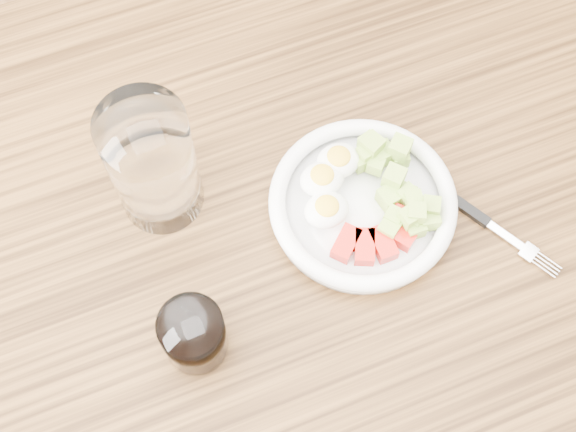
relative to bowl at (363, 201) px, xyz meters
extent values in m
plane|color=brown|center=(-0.08, 0.00, -0.79)|extent=(4.00, 4.00, 0.00)
cube|color=brown|center=(0.57, 0.35, -0.43)|extent=(0.07, 0.07, 0.73)
cube|color=brown|center=(-0.08, 0.00, -0.04)|extent=(1.50, 0.90, 0.04)
cylinder|color=white|center=(0.00, 0.00, -0.01)|extent=(0.21, 0.21, 0.01)
torus|color=white|center=(0.00, 0.00, 0.00)|extent=(0.22, 0.22, 0.02)
cube|color=red|center=(-0.04, -0.04, 0.00)|extent=(0.04, 0.04, 0.02)
cube|color=red|center=(-0.02, -0.05, 0.00)|extent=(0.04, 0.05, 0.02)
cube|color=red|center=(0.00, -0.06, 0.00)|extent=(0.02, 0.04, 0.02)
cube|color=red|center=(0.02, -0.05, 0.00)|extent=(0.04, 0.05, 0.02)
cube|color=red|center=(0.04, -0.04, 0.00)|extent=(0.04, 0.04, 0.02)
ellipsoid|color=white|center=(-0.04, 0.04, 0.01)|extent=(0.05, 0.04, 0.03)
ellipsoid|color=yellow|center=(-0.04, 0.04, 0.02)|extent=(0.03, 0.03, 0.01)
ellipsoid|color=white|center=(-0.01, 0.05, 0.01)|extent=(0.05, 0.04, 0.03)
ellipsoid|color=yellow|center=(-0.01, 0.05, 0.02)|extent=(0.03, 0.03, 0.01)
ellipsoid|color=white|center=(-0.05, 0.00, 0.01)|extent=(0.05, 0.04, 0.03)
ellipsoid|color=yellow|center=(-0.05, 0.00, 0.02)|extent=(0.03, 0.03, 0.01)
cube|color=#A2C049|center=(0.04, -0.05, 0.02)|extent=(0.02, 0.02, 0.02)
cube|color=#A2C049|center=(0.05, -0.03, 0.01)|extent=(0.02, 0.02, 0.02)
cube|color=#A2C049|center=(0.04, 0.01, 0.02)|extent=(0.03, 0.03, 0.02)
cube|color=#A2C049|center=(0.02, 0.05, 0.02)|extent=(0.02, 0.02, 0.02)
cube|color=#A2C049|center=(0.04, -0.05, 0.01)|extent=(0.02, 0.02, 0.02)
cube|color=#A2C049|center=(0.03, 0.06, 0.02)|extent=(0.02, 0.02, 0.02)
cube|color=#A2C049|center=(0.06, 0.04, 0.00)|extent=(0.02, 0.02, 0.02)
cube|color=#A2C049|center=(0.05, -0.01, 0.00)|extent=(0.03, 0.03, 0.02)
cube|color=#A2C049|center=(0.04, 0.04, 0.01)|extent=(0.03, 0.03, 0.02)
cube|color=#A2C049|center=(0.03, 0.05, 0.02)|extent=(0.03, 0.03, 0.02)
cube|color=#A2C049|center=(0.06, 0.04, 0.02)|extent=(0.03, 0.03, 0.02)
cube|color=#A2C049|center=(0.04, -0.04, 0.02)|extent=(0.03, 0.03, 0.02)
cube|color=#A2C049|center=(0.01, -0.04, 0.01)|extent=(0.03, 0.03, 0.02)
cube|color=#A2C049|center=(0.02, 0.05, 0.01)|extent=(0.02, 0.02, 0.02)
cube|color=#A2C049|center=(0.05, -0.02, 0.01)|extent=(0.03, 0.03, 0.02)
cube|color=#A2C049|center=(0.06, -0.05, 0.01)|extent=(0.03, 0.03, 0.02)
cube|color=#A2C049|center=(0.03, -0.01, 0.00)|extent=(0.03, 0.03, 0.02)
cube|color=#A2C049|center=(0.02, -0.03, 0.01)|extent=(0.03, 0.03, 0.02)
cube|color=#A2C049|center=(0.03, 0.03, 0.01)|extent=(0.03, 0.03, 0.02)
cube|color=#A2C049|center=(0.06, -0.04, 0.02)|extent=(0.03, 0.03, 0.02)
cube|color=#A2C049|center=(0.04, -0.05, 0.01)|extent=(0.03, 0.03, 0.02)
cube|color=black|center=(0.11, -0.04, -0.02)|extent=(0.05, 0.08, 0.01)
cube|color=silver|center=(0.14, -0.10, -0.02)|extent=(0.03, 0.05, 0.00)
cube|color=silver|center=(0.15, -0.12, -0.02)|extent=(0.03, 0.02, 0.00)
cylinder|color=silver|center=(0.16, -0.15, -0.02)|extent=(0.02, 0.03, 0.00)
cylinder|color=silver|center=(0.16, -0.15, -0.02)|extent=(0.02, 0.03, 0.00)
cylinder|color=silver|center=(0.17, -0.14, -0.02)|extent=(0.02, 0.03, 0.00)
cylinder|color=silver|center=(0.17, -0.14, -0.02)|extent=(0.02, 0.03, 0.00)
cylinder|color=white|center=(-0.21, 0.10, 0.07)|extent=(0.10, 0.10, 0.17)
cylinder|color=white|center=(-0.23, -0.08, 0.02)|extent=(0.07, 0.07, 0.08)
cylinder|color=black|center=(-0.23, -0.08, 0.02)|extent=(0.06, 0.06, 0.07)
camera|label=1|loc=(-0.22, -0.33, 0.84)|focal=50.00mm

